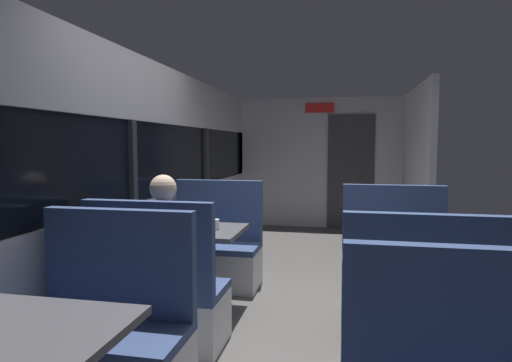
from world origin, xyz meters
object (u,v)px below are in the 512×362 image
at_px(bench_rear_aisle_facing_end, 421,335).
at_px(bench_rear_aisle_facing_entry, 394,270).
at_px(dining_table_mid_window, 191,240).
at_px(bench_mid_window_facing_end, 159,302).
at_px(bench_near_window_facing_entry, 106,347).
at_px(dining_table_rear_aisle, 406,256).
at_px(bench_mid_window_facing_entry, 215,254).
at_px(seated_passenger, 163,271).
at_px(coffee_cup_primary, 215,224).
at_px(dining_table_near_window, 12,353).

relative_size(bench_rear_aisle_facing_end, bench_rear_aisle_facing_entry, 1.00).
height_order(dining_table_mid_window, bench_mid_window_facing_end, bench_mid_window_facing_end).
height_order(bench_near_window_facing_entry, bench_mid_window_facing_end, same).
distance_m(dining_table_mid_window, bench_rear_aisle_facing_entry, 1.88).
bearing_deg(bench_mid_window_facing_end, dining_table_mid_window, 90.00).
xyz_separation_m(bench_near_window_facing_entry, bench_rear_aisle_facing_end, (1.79, 0.52, 0.00)).
bearing_deg(bench_rear_aisle_facing_end, bench_rear_aisle_facing_entry, 90.00).
bearing_deg(dining_table_mid_window, dining_table_rear_aisle, -6.38).
bearing_deg(dining_table_mid_window, bench_mid_window_facing_entry, 90.00).
height_order(bench_near_window_facing_entry, bench_mid_window_facing_entry, same).
height_order(bench_rear_aisle_facing_end, seated_passenger, seated_passenger).
relative_size(bench_near_window_facing_entry, dining_table_mid_window, 1.22).
bearing_deg(bench_near_window_facing_entry, bench_rear_aisle_facing_entry, 47.00).
relative_size(dining_table_mid_window, bench_rear_aisle_facing_end, 0.82).
bearing_deg(dining_table_rear_aisle, bench_mid_window_facing_entry, 153.32).
distance_m(bench_rear_aisle_facing_end, bench_rear_aisle_facing_entry, 1.40).
bearing_deg(bench_rear_aisle_facing_end, coffee_cup_primary, 150.05).
relative_size(bench_mid_window_facing_end, seated_passenger, 0.87).
bearing_deg(dining_table_mid_window, bench_mid_window_facing_end, -90.00).
xyz_separation_m(bench_mid_window_facing_entry, seated_passenger, (0.00, -1.33, 0.21)).
xyz_separation_m(bench_mid_window_facing_entry, dining_table_rear_aisle, (1.79, -0.90, 0.31)).
bearing_deg(bench_near_window_facing_entry, bench_mid_window_facing_entry, 90.00).
xyz_separation_m(bench_mid_window_facing_end, bench_rear_aisle_facing_end, (1.79, -0.20, 0.00)).
relative_size(dining_table_near_window, dining_table_rear_aisle, 1.00).
xyz_separation_m(dining_table_near_window, dining_table_rear_aisle, (1.79, 1.92, 0.00)).
bearing_deg(seated_passenger, bench_rear_aisle_facing_entry, 32.18).
xyz_separation_m(bench_near_window_facing_entry, dining_table_rear_aisle, (1.79, 1.22, 0.31)).
xyz_separation_m(bench_rear_aisle_facing_end, seated_passenger, (-1.79, 0.27, 0.21)).
relative_size(bench_mid_window_facing_entry, coffee_cup_primary, 12.22).
xyz_separation_m(bench_rear_aisle_facing_end, coffee_cup_primary, (-1.57, 0.90, 0.46)).
bearing_deg(bench_rear_aisle_facing_end, dining_table_near_window, -145.73).
distance_m(bench_mid_window_facing_end, bench_rear_aisle_facing_end, 1.80).
xyz_separation_m(dining_table_near_window, coffee_cup_primary, (0.22, 2.12, 0.15)).
relative_size(bench_rear_aisle_facing_entry, seated_passenger, 0.87).
height_order(dining_table_mid_window, bench_rear_aisle_facing_entry, bench_rear_aisle_facing_entry).
distance_m(bench_mid_window_facing_end, dining_table_rear_aisle, 1.88).
xyz_separation_m(bench_mid_window_facing_end, dining_table_rear_aisle, (1.79, 0.50, 0.31)).
relative_size(dining_table_rear_aisle, bench_rear_aisle_facing_end, 0.82).
bearing_deg(bench_rear_aisle_facing_entry, bench_near_window_facing_entry, -133.00).
relative_size(bench_rear_aisle_facing_end, coffee_cup_primary, 12.22).
height_order(bench_mid_window_facing_end, coffee_cup_primary, bench_mid_window_facing_end).
distance_m(dining_table_rear_aisle, seated_passenger, 1.84).
bearing_deg(dining_table_rear_aisle, bench_near_window_facing_entry, -145.73).
distance_m(bench_near_window_facing_entry, dining_table_mid_window, 1.45).
bearing_deg(bench_rear_aisle_facing_entry, seated_passenger, -147.82).
bearing_deg(dining_table_rear_aisle, bench_rear_aisle_facing_entry, 90.00).
bearing_deg(bench_near_window_facing_entry, dining_table_near_window, -90.00).
relative_size(seated_passenger, coffee_cup_primary, 14.00).
distance_m(bench_near_window_facing_entry, bench_rear_aisle_facing_entry, 2.62).
height_order(seated_passenger, coffee_cup_primary, seated_passenger).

